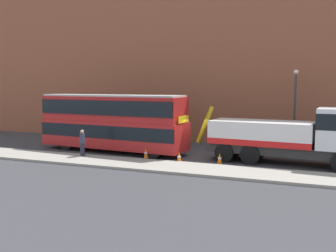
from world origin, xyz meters
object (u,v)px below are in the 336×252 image
object	(u,v)px
recovery_tow_truck	(291,135)
double_decker_bus	(112,120)
street_lamp	(295,103)
traffic_cone_midway	(179,158)
pedestrian_onlooker	(82,143)
traffic_cone_near_bus	(146,154)
traffic_cone_near_truck	(220,159)

from	to	relation	value
recovery_tow_truck	double_decker_bus	bearing A→B (deg)	-174.86
double_decker_bus	street_lamp	distance (m)	13.12
double_decker_bus	street_lamp	world-z (taller)	street_lamp
recovery_tow_truck	traffic_cone_midway	distance (m)	6.83
pedestrian_onlooker	traffic_cone_near_bus	xyz separation A→B (m)	(3.95, 1.23, -0.64)
traffic_cone_midway	pedestrian_onlooker	bearing A→B (deg)	-173.21
recovery_tow_truck	traffic_cone_near_bus	distance (m)	9.03
traffic_cone_near_bus	traffic_cone_midway	size ratio (longest dim) A/B	1.00
traffic_cone_near_bus	traffic_cone_midway	distance (m)	2.46
double_decker_bus	traffic_cone_near_truck	xyz separation A→B (m)	(8.18, -1.71, -1.89)
traffic_cone_near_bus	street_lamp	distance (m)	11.41
recovery_tow_truck	pedestrian_onlooker	size ratio (longest dim) A/B	5.98
pedestrian_onlooker	traffic_cone_near_truck	xyz separation A→B (m)	(8.78, 1.17, -0.64)
traffic_cone_near_bus	street_lamp	bearing A→B (deg)	37.39
recovery_tow_truck	traffic_cone_near_truck	distance (m)	4.51
double_decker_bus	traffic_cone_near_bus	size ratio (longest dim) A/B	15.54
double_decker_bus	traffic_cone_near_truck	world-z (taller)	double_decker_bus
recovery_tow_truck	traffic_cone_near_truck	bearing A→B (deg)	-151.73
recovery_tow_truck	street_lamp	bearing A→B (deg)	96.01
street_lamp	traffic_cone_midway	bearing A→B (deg)	-131.44
double_decker_bus	traffic_cone_near_bus	world-z (taller)	double_decker_bus
recovery_tow_truck	traffic_cone_near_truck	size ratio (longest dim) A/B	14.21
pedestrian_onlooker	traffic_cone_near_bus	bearing A→B (deg)	-5.37
double_decker_bus	pedestrian_onlooker	world-z (taller)	double_decker_bus
traffic_cone_near_truck	street_lamp	distance (m)	8.37
traffic_cone_midway	traffic_cone_near_bus	bearing A→B (deg)	169.04
pedestrian_onlooker	traffic_cone_midway	distance (m)	6.45
recovery_tow_truck	traffic_cone_midway	world-z (taller)	recovery_tow_truck
traffic_cone_midway	traffic_cone_near_truck	bearing A→B (deg)	9.69
recovery_tow_truck	traffic_cone_near_bus	world-z (taller)	recovery_tow_truck
recovery_tow_truck	traffic_cone_near_bus	bearing A→B (deg)	-164.24
recovery_tow_truck	street_lamp	world-z (taller)	street_lamp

